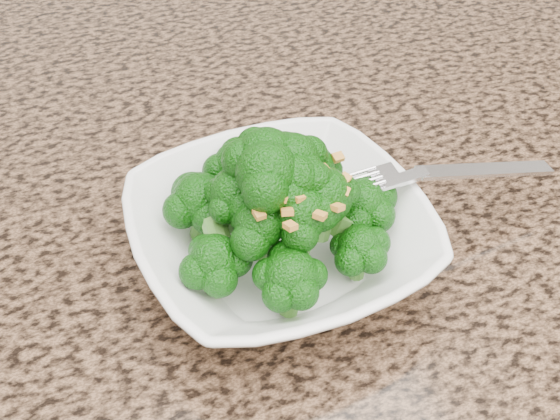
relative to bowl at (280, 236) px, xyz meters
name	(u,v)px	position (x,y,z in m)	size (l,w,h in m)	color
granite_counter	(212,238)	(-0.04, 0.05, -0.04)	(1.64, 1.04, 0.03)	brown
bowl	(280,236)	(0.00, 0.00, 0.00)	(0.20, 0.20, 0.05)	white
broccoli_pile	(280,170)	(0.00, 0.00, 0.06)	(0.18, 0.18, 0.07)	#0E4E08
garlic_topping	(280,122)	(0.00, 0.00, 0.10)	(0.11, 0.11, 0.01)	gold
fork	(417,175)	(0.10, 0.00, 0.03)	(0.19, 0.03, 0.01)	silver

